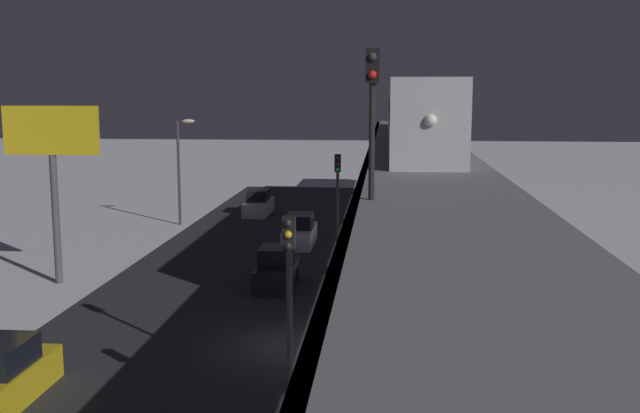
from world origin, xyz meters
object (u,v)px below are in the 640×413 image
Objects in this scene: rail_signal at (372,98)px; sedan_yellow at (2,378)px; sedan_white_2 at (300,232)px; sedan_black at (276,270)px; sedan_white at (258,204)px; subway_train at (413,110)px; traffic_light_mid at (338,197)px; commercial_billboard at (52,148)px; traffic_light_near at (289,299)px.

rail_signal reaches higher than sedan_yellow.
sedan_white_2 is (5.00, -25.85, -8.63)m from rail_signal.
sedan_black and sedan_white have the same top height.
sedan_black is at bearing -72.49° from rail_signal.
rail_signal is (1.95, 25.48, 0.95)m from subway_train.
subway_train is 9.43m from traffic_light_mid.
sedan_white_2 is (-4.60, 11.35, 0.00)m from sedan_white.
traffic_light_mid is (4.05, 7.36, -4.29)m from subway_train.
sedan_black is at bearing 54.17° from subway_train.
commercial_billboard reaches higher than sedan_white_2.
subway_train is 8.78× the size of sedan_black.
sedan_white is (-1.80, -36.05, 0.00)m from sedan_yellow.
traffic_light_mid is 0.72× the size of commercial_billboard.
sedan_white is 23.54m from commercial_billboard.
subway_train is 7.81× the size of sedan_white_2.
sedan_yellow is (6.40, 14.70, 0.01)m from sedan_black.
subway_train is at bearing -94.38° from rail_signal.
sedan_white is (11.55, -11.72, -7.69)m from subway_train.
commercial_billboard reaches higher than sedan_black.
sedan_white is 1.01× the size of sedan_white_2.
traffic_light_mid reaches higher than sedan_white.
rail_signal reaches higher than traffic_light_mid.
subway_train reaches higher than commercial_billboard.
rail_signal is 14.35m from sedan_yellow.
sedan_yellow is 10.14m from traffic_light_near.
sedan_white_2 is at bearing -3.07° from subway_train.
rail_signal reaches higher than subway_train.
rail_signal is at bearing 104.47° from sedan_white.
sedan_black is 0.66× the size of traffic_light_near.
subway_train is 25.57m from rail_signal.
sedan_white is 0.53× the size of commercial_billboard.
sedan_white_2 is at bearing -104.53° from sedan_yellow.
sedan_yellow is (11.40, -1.15, -8.63)m from rail_signal.
traffic_light_near is (2.10, 1.02, -5.23)m from rail_signal.
rail_signal is at bearing 85.62° from subway_train.
traffic_light_near is 19.14m from traffic_light_mid.
sedan_black is 0.89× the size of sedan_yellow.
rail_signal is at bearing 136.20° from commercial_billboard.
sedan_yellow is at bearing 61.27° from traffic_light_mid.
sedan_yellow is at bearing -5.75° from rail_signal.
traffic_light_mid is (2.10, -18.11, -5.23)m from rail_signal.
commercial_billboard is at bearing 73.58° from sedan_white.
traffic_light_near is (-9.30, 2.17, 3.40)m from sedan_yellow.
traffic_light_near is at bearing -83.84° from sedan_white_2.
traffic_light_mid is at bearing -118.73° from sedan_yellow.
sedan_white is 20.78m from traffic_light_mid.
sedan_black is at bearing 102.16° from sedan_white.
sedan_yellow is at bearing 61.24° from subway_train.
rail_signal reaches higher than sedan_black.
sedan_white_2 is 0.74× the size of traffic_light_mid.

